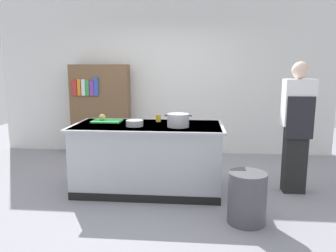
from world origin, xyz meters
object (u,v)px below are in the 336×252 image
onion (102,117)px  mixing_bowl (135,123)px  person_chef (297,125)px  trash_bin (247,198)px  stock_pot (178,120)px  bookshelf (101,110)px  juice_cup (158,118)px

onion → mixing_bowl: bearing=-30.5°
mixing_bowl → person_chef: size_ratio=0.13×
mixing_bowl → trash_bin: bearing=-28.7°
mixing_bowl → trash_bin: (1.34, -0.73, -0.66)m
stock_pot → onion: bearing=164.5°
stock_pot → trash_bin: size_ratio=0.62×
onion → trash_bin: onion is taller
bookshelf → onion: bearing=-72.5°
trash_bin → bookshelf: bookshelf is taller
onion → person_chef: 2.61m
person_chef → juice_cup: bearing=83.1°
mixing_bowl → person_chef: (2.09, 0.23, -0.03)m
bookshelf → trash_bin: bearing=-48.4°
juice_cup → person_chef: (1.83, -0.15, -0.04)m
onion → mixing_bowl: size_ratio=0.40×
stock_pot → trash_bin: bearing=-43.4°
onion → bookshelf: size_ratio=0.05×
stock_pot → trash_bin: (0.78, -0.74, -0.71)m
mixing_bowl → juice_cup: size_ratio=2.22×
mixing_bowl → person_chef: bearing=6.2°
stock_pot → mixing_bowl: bearing=-179.5°
trash_bin → bookshelf: 3.61m
onion → stock_pot: 1.12m
onion → juice_cup: size_ratio=0.88×
onion → juice_cup: onion is taller
person_chef → bookshelf: person_chef is taller
juice_cup → person_chef: size_ratio=0.06×
onion → juice_cup: 0.78m
trash_bin → person_chef: person_chef is taller
juice_cup → stock_pot: bearing=-51.5°
trash_bin → person_chef: (0.75, 0.96, 0.64)m
stock_pot → person_chef: 1.55m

